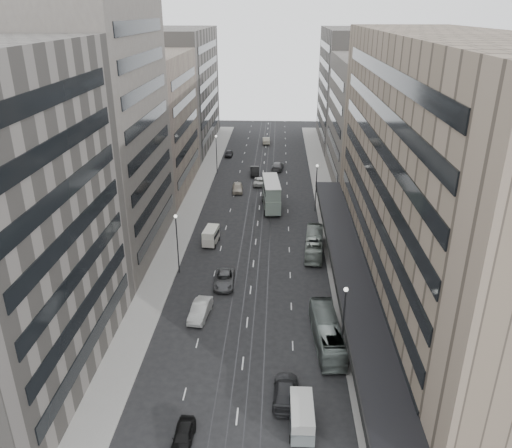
% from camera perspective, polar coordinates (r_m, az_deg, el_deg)
% --- Properties ---
extents(ground, '(220.00, 220.00, 0.00)m').
position_cam_1_polar(ground, '(55.96, -1.09, -11.76)').
color(ground, black).
rests_on(ground, ground).
extents(sidewalk_right, '(4.00, 125.00, 0.15)m').
position_cam_1_polar(sidewalk_right, '(89.59, 8.12, 2.14)').
color(sidewalk_right, gray).
rests_on(sidewalk_right, ground).
extents(sidewalk_left, '(4.00, 125.00, 0.15)m').
position_cam_1_polar(sidewalk_left, '(90.42, -7.20, 2.39)').
color(sidewalk_left, gray).
rests_on(sidewalk_left, ground).
extents(department_store, '(19.20, 60.00, 30.00)m').
position_cam_1_polar(department_store, '(59.27, 20.58, 4.94)').
color(department_store, '#796858').
rests_on(department_store, ground).
extents(building_right_mid, '(15.00, 28.00, 24.00)m').
position_cam_1_polar(building_right_mid, '(101.40, 13.25, 11.30)').
color(building_right_mid, '#544E49').
rests_on(building_right_mid, ground).
extents(building_right_far, '(15.00, 32.00, 28.00)m').
position_cam_1_polar(building_right_far, '(130.24, 11.07, 14.96)').
color(building_right_far, '#615C57').
rests_on(building_right_far, ground).
extents(building_left_b, '(15.00, 26.00, 34.00)m').
position_cam_1_polar(building_left_b, '(70.82, -18.08, 9.86)').
color(building_left_b, '#544E49').
rests_on(building_left_b, ground).
extents(building_left_c, '(15.00, 28.00, 25.00)m').
position_cam_1_polar(building_left_c, '(96.92, -12.41, 11.14)').
color(building_left_c, gray).
rests_on(building_left_c, ground).
extents(building_left_d, '(15.00, 38.00, 28.00)m').
position_cam_1_polar(building_left_d, '(128.35, -8.79, 14.99)').
color(building_left_d, '#615C57').
rests_on(building_left_d, ground).
extents(lamp_right_near, '(0.44, 0.44, 8.32)m').
position_cam_1_polar(lamp_right_near, '(49.25, 10.01, -10.28)').
color(lamp_right_near, '#262628').
rests_on(lamp_right_near, ground).
extents(lamp_right_far, '(0.44, 0.44, 8.32)m').
position_cam_1_polar(lamp_right_far, '(85.30, 6.92, 4.77)').
color(lamp_right_far, '#262628').
rests_on(lamp_right_far, ground).
extents(lamp_left_near, '(0.44, 0.44, 8.32)m').
position_cam_1_polar(lamp_left_near, '(64.94, -9.03, -1.49)').
color(lamp_left_near, '#262628').
rests_on(lamp_left_near, ground).
extents(lamp_left_far, '(0.44, 0.44, 8.32)m').
position_cam_1_polar(lamp_left_far, '(104.99, -4.55, 8.43)').
color(lamp_left_far, '#262628').
rests_on(lamp_left_far, ground).
extents(bus_near, '(3.15, 10.56, 2.90)m').
position_cam_1_polar(bus_near, '(53.26, 8.10, -12.17)').
color(bus_near, slate).
rests_on(bus_near, ground).
extents(bus_far, '(3.15, 10.08, 2.76)m').
position_cam_1_polar(bus_far, '(71.67, 6.66, -2.25)').
color(bus_far, gray).
rests_on(bus_far, ground).
extents(double_decker, '(3.59, 9.59, 5.13)m').
position_cam_1_polar(double_decker, '(86.49, 1.76, 3.49)').
color(double_decker, gray).
rests_on(double_decker, ground).
extents(vw_microbus, '(2.12, 4.56, 2.45)m').
position_cam_1_polar(vw_microbus, '(44.22, 5.26, -20.98)').
color(vw_microbus, '#525859').
rests_on(vw_microbus, ground).
extents(panel_van, '(2.31, 4.15, 2.51)m').
position_cam_1_polar(panel_van, '(73.99, -5.17, -1.33)').
color(panel_van, beige).
rests_on(panel_van, ground).
extents(sedan_0, '(1.70, 4.04, 1.36)m').
position_cam_1_polar(sedan_0, '(43.91, -8.32, -22.84)').
color(sedan_0, black).
rests_on(sedan_0, ground).
extents(sedan_1, '(2.39, 5.31, 1.69)m').
position_cam_1_polar(sedan_1, '(57.65, -6.39, -9.74)').
color(sedan_1, '#BABAB6').
rests_on(sedan_1, ground).
extents(sedan_2, '(2.72, 5.51, 1.51)m').
position_cam_1_polar(sedan_2, '(63.51, -3.65, -6.35)').
color(sedan_2, '#4D4D4F').
rests_on(sedan_2, ground).
extents(sedan_3, '(2.50, 5.61, 1.60)m').
position_cam_1_polar(sedan_3, '(47.07, 3.40, -18.54)').
color(sedan_3, '#242527').
rests_on(sedan_3, ground).
extents(sedan_4, '(2.27, 4.96, 1.65)m').
position_cam_1_polar(sedan_4, '(95.36, -2.13, 4.17)').
color(sedan_4, '#ACA08F').
rests_on(sedan_4, ground).
extents(sedan_5, '(2.12, 5.19, 1.67)m').
position_cam_1_polar(sedan_5, '(105.27, -0.14, 6.07)').
color(sedan_5, black).
rests_on(sedan_5, ground).
extents(sedan_6, '(2.59, 5.31, 1.45)m').
position_cam_1_polar(sedan_6, '(99.45, 0.47, 4.95)').
color(sedan_6, silver).
rests_on(sedan_6, ground).
extents(sedan_7, '(2.93, 5.88, 1.64)m').
position_cam_1_polar(sedan_7, '(109.10, 2.49, 6.66)').
color(sedan_7, slate).
rests_on(sedan_7, ground).
extents(sedan_8, '(1.91, 4.24, 1.41)m').
position_cam_1_polar(sedan_8, '(119.29, -3.11, 8.06)').
color(sedan_8, black).
rests_on(sedan_8, ground).
extents(sedan_9, '(2.10, 5.21, 1.68)m').
position_cam_1_polar(sedan_9, '(130.91, 1.16, 9.54)').
color(sedan_9, '#AEA790').
rests_on(sedan_9, ground).
extents(pedestrian, '(0.63, 0.42, 1.71)m').
position_cam_1_polar(pedestrian, '(50.36, 14.37, -15.79)').
color(pedestrian, black).
rests_on(pedestrian, sidewalk_right).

